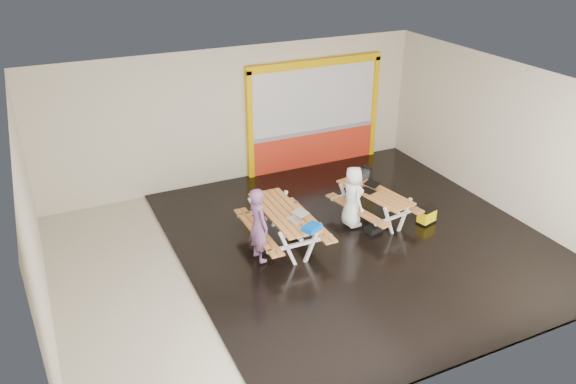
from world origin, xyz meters
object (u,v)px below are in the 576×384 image
person_right (353,196)px  toolbox (361,175)px  fluke_bag (427,216)px  blue_pouch (312,228)px  picnic_table_right (374,198)px  picnic_table_left (283,219)px  person_left (258,225)px  laptop_right (369,188)px  backpack (366,175)px  laptop_left (297,217)px  dark_case (374,229)px

person_right → toolbox: bearing=-37.4°
toolbox → fluke_bag: size_ratio=0.99×
person_right → blue_pouch: (-1.52, -0.99, 0.10)m
picnic_table_right → person_right: size_ratio=1.51×
picnic_table_left → person_left: bearing=-152.6°
laptop_right → blue_pouch: (-2.05, -1.16, 0.08)m
backpack → laptop_right: bearing=-118.6°
toolbox → person_left: bearing=-159.2°
person_right → laptop_right: size_ratio=2.95×
picnic_table_right → toolbox: toolbox is taller
laptop_right → picnic_table_right: bearing=-52.4°
laptop_left → dark_case: laptop_left is taller
picnic_table_left → blue_pouch: (0.17, -0.95, 0.25)m
laptop_left → backpack: bearing=30.3°
person_left → laptop_right: (2.94, 0.59, -0.07)m
picnic_table_left → backpack: bearing=21.8°
person_right → backpack: person_right is taller
picnic_table_left → blue_pouch: 0.99m
picnic_table_left → person_right: size_ratio=1.52×
person_left → backpack: size_ratio=3.34×
picnic_table_right → person_right: bearing=-174.2°
backpack → toolbox: bearing=-139.2°
toolbox → dark_case: 1.43m
person_left → fluke_bag: person_left is taller
toolbox → picnic_table_right: bearing=-95.1°
laptop_right → picnic_table_left: bearing=-174.4°
person_right → laptop_left: bearing=111.4°
picnic_table_right → dark_case: 0.73m
laptop_right → fluke_bag: laptop_right is taller
dark_case → person_left: bearing=-180.0°
picnic_table_right → blue_pouch: bearing=-153.7°
picnic_table_left → person_right: (1.70, 0.05, 0.15)m
blue_pouch → dark_case: size_ratio=1.03×
toolbox → blue_pouch: bearing=-141.5°
laptop_right → dark_case: 0.93m
laptop_right → fluke_bag: size_ratio=1.00×
picnic_table_left → laptop_left: 0.51m
blue_pouch → backpack: bearing=38.8°
laptop_left → fluke_bag: bearing=-2.0°
picnic_table_left → toolbox: toolbox is taller
laptop_right → person_left: bearing=-168.7°
person_right → dark_case: bearing=-137.1°
backpack → picnic_table_left: bearing=-158.2°
picnic_table_left → backpack: (2.70, 1.08, 0.05)m
laptop_left → laptop_right: bearing=17.1°
laptop_right → backpack: (0.47, 0.86, -0.12)m
picnic_table_left → laptop_right: size_ratio=4.48×
person_left → backpack: bearing=-73.1°
laptop_left → dark_case: size_ratio=1.22×
backpack → picnic_table_right: bearing=-111.7°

